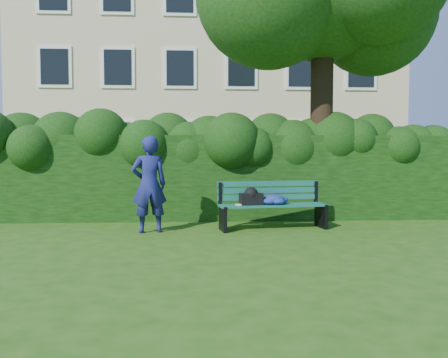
{
  "coord_description": "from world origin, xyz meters",
  "views": [
    {
      "loc": [
        -0.44,
        -7.31,
        1.37
      ],
      "look_at": [
        0.0,
        0.6,
        0.95
      ],
      "focal_mm": 35.0,
      "sensor_mm": 36.0,
      "label": 1
    }
  ],
  "objects": [
    {
      "name": "man_reading",
      "position": [
        -1.34,
        0.51,
        0.86
      ],
      "size": [
        0.71,
        0.56,
        1.72
      ],
      "primitive_type": "imported",
      "rotation": [
        0.0,
        0.0,
        3.4
      ],
      "color": "navy",
      "rests_on": "ground"
    },
    {
      "name": "apartment_building",
      "position": [
        -0.0,
        13.99,
        6.0
      ],
      "size": [
        16.0,
        8.08,
        12.0
      ],
      "color": "beige",
      "rests_on": "ground"
    },
    {
      "name": "hedge",
      "position": [
        0.0,
        2.2,
        0.9
      ],
      "size": [
        10.0,
        1.0,
        1.8
      ],
      "color": "black",
      "rests_on": "ground"
    },
    {
      "name": "ground",
      "position": [
        0.0,
        0.0,
        0.0
      ],
      "size": [
        80.0,
        80.0,
        0.0
      ],
      "primitive_type": "plane",
      "color": "#224E11",
      "rests_on": "ground"
    },
    {
      "name": "park_bench",
      "position": [
        0.86,
        0.75,
        0.5
      ],
      "size": [
        2.07,
        0.84,
        0.89
      ],
      "rotation": [
        0.0,
        0.0,
        0.15
      ],
      "color": "#11574D",
      "rests_on": "ground"
    }
  ]
}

